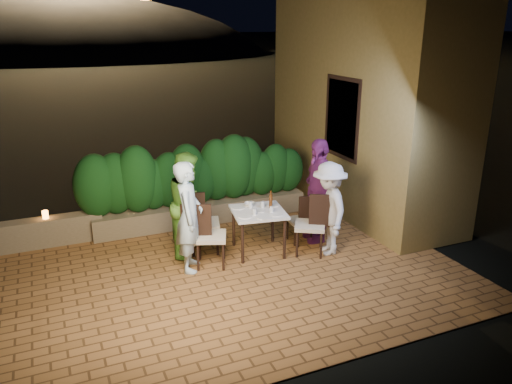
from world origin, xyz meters
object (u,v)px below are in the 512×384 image
beer_bottle (271,199)px  diner_blue (189,217)px  bowl (249,204)px  chair_right_back (300,219)px  diner_white (329,209)px  diner_purple (318,190)px  chair_left_back (205,222)px  diner_green (189,204)px  dining_table (258,232)px  chair_right_front (310,224)px  chair_left_front (211,235)px  parapet_lamp (45,215)px

beer_bottle → diner_blue: 1.48m
bowl → chair_right_back: 0.97m
diner_white → diner_purple: size_ratio=0.85×
chair_left_back → diner_green: diner_green is taller
diner_green → dining_table: bearing=-85.8°
chair_right_front → diner_green: size_ratio=0.60×
bowl → beer_bottle: bearing=-41.6°
chair_right_front → diner_blue: bearing=23.3°
diner_blue → chair_right_front: bearing=-75.5°
bowl → chair_right_front: 1.09m
bowl → chair_left_back: bearing=173.1°
chair_left_back → chair_right_front: chair_left_back is taller
chair_left_back → dining_table: bearing=-10.1°
chair_left_front → diner_blue: bearing=-162.0°
beer_bottle → diner_white: size_ratio=0.19×
chair_left_back → chair_left_front: bearing=-81.6°
diner_blue → diner_green: diner_blue is taller
diner_white → diner_blue: bearing=-86.7°
dining_table → bowl: bowl is taller
beer_bottle → diner_green: 1.37m
dining_table → chair_left_back: bearing=154.1°
diner_green → chair_right_back: bearing=-73.0°
chair_right_front → chair_left_front: bearing=22.5°
beer_bottle → diner_green: diner_green is taller
chair_left_back → chair_right_back: size_ratio=1.26×
chair_right_back → diner_blue: bearing=10.4°
chair_left_back → bowl: bearing=8.9°
chair_left_back → diner_white: bearing=-9.1°
diner_green → diner_white: 2.32m
chair_right_back → diner_purple: 0.61m
diner_blue → diner_purple: size_ratio=0.95×
dining_table → diner_purple: diner_purple is taller
chair_right_back → chair_right_front: bearing=85.3°
chair_right_front → bowl: bearing=-9.5°
dining_table → diner_white: diner_white is taller
diner_white → parapet_lamp: bearing=-104.8°
chair_left_back → diner_white: diner_white is taller
dining_table → chair_left_back: (-0.82, 0.40, 0.15)m
chair_left_back → diner_green: bearing=-173.2°
chair_right_front → chair_right_back: 0.51m
bowl → chair_right_back: (0.88, -0.19, -0.35)m
diner_blue → diner_white: size_ratio=1.11×
diner_white → chair_right_back: bearing=-147.9°
chair_left_front → diner_green: size_ratio=0.59×
parapet_lamp → diner_green: bearing=-30.0°
chair_left_front → diner_purple: size_ratio=0.56×
diner_white → chair_left_front: bearing=-87.7°
chair_left_front → chair_right_back: size_ratio=1.24×
chair_left_back → parapet_lamp: chair_left_back is taller
diner_white → bowl: bearing=-113.3°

